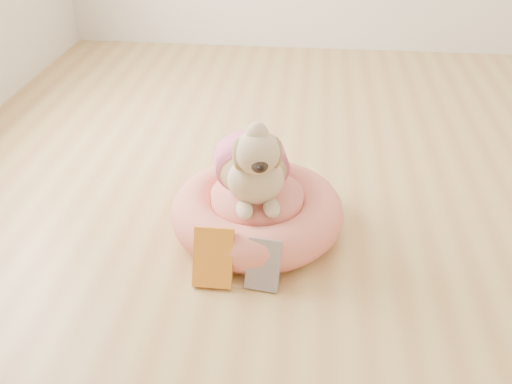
# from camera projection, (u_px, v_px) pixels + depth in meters

# --- Properties ---
(floor) EXTENTS (4.50, 4.50, 0.00)m
(floor) POSITION_uv_depth(u_px,v_px,m) (326.00, 208.00, 2.55)
(floor) COLOR tan
(floor) RESTS_ON ground
(pet_bed) EXTENTS (0.71, 0.71, 0.18)m
(pet_bed) POSITION_uv_depth(u_px,v_px,m) (257.00, 212.00, 2.37)
(pet_bed) COLOR #ED695C
(pet_bed) RESTS_ON floor
(dog) EXTENTS (0.46, 0.59, 0.38)m
(dog) POSITION_uv_depth(u_px,v_px,m) (253.00, 150.00, 2.22)
(dog) COLOR brown
(dog) RESTS_ON pet_bed
(book_yellow) EXTENTS (0.15, 0.13, 0.21)m
(book_yellow) POSITION_uv_depth(u_px,v_px,m) (213.00, 257.00, 2.09)
(book_yellow) COLOR gold
(book_yellow) RESTS_ON floor
(book_white) EXTENTS (0.14, 0.11, 0.18)m
(book_white) POSITION_uv_depth(u_px,v_px,m) (263.00, 265.00, 2.07)
(book_white) COLOR white
(book_white) RESTS_ON floor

